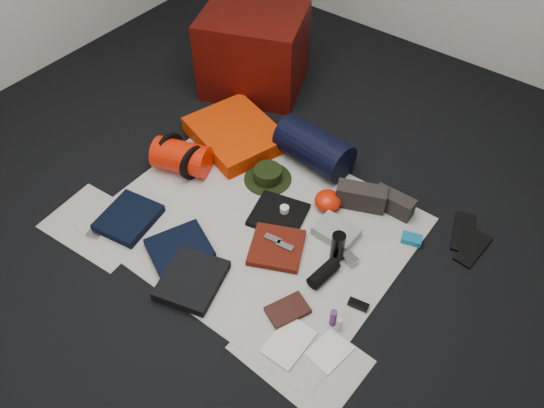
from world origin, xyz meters
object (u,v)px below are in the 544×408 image
Objects in this scene: red_cabinet at (254,51)px; navy_duffel at (314,148)px; paperback_book at (288,310)px; stuff_sack at (182,157)px; sleeping_pad at (236,134)px; compact_camera at (349,258)px; water_bottle at (338,247)px.

navy_duffel is at bearing -49.68° from red_cabinet.
red_cabinet is 1.92m from paperback_book.
paperback_book is (1.10, -0.42, -0.08)m from stuff_sack.
paperback_book is (0.50, -0.95, -0.11)m from navy_duffel.
paperback_book is (1.02, -0.83, -0.04)m from sleeping_pad.
navy_duffel is 0.77m from compact_camera.
water_bottle is (0.51, -0.53, -0.03)m from navy_duffel.
stuff_sack is at bearing -162.94° from compact_camera.
sleeping_pad is at bearing 176.85° from compact_camera.
compact_camera is (0.07, 0.02, -0.07)m from water_bottle.
red_cabinet is at bearing 101.78° from stuff_sack.
water_bottle is 0.92× the size of paperback_book.
navy_duffel reaches higher than water_bottle.
stuff_sack is (-0.09, -0.40, 0.05)m from sleeping_pad.
water_bottle reaches higher than paperback_book.
compact_camera is at bearing -19.04° from sleeping_pad.
stuff_sack is 0.72× the size of navy_duffel.
compact_camera is at bearing -55.85° from red_cabinet.
sleeping_pad is at bearing -160.10° from navy_duffel.
red_cabinet reaches higher than paperback_book.
water_bottle reaches higher than sleeping_pad.
water_bottle is at bearing 112.34° from paperback_book.
red_cabinet is 0.92m from navy_duffel.
stuff_sack is 1.68× the size of paperback_book.
compact_camera reaches higher than paperback_book.
sleeping_pad is 6.18× the size of compact_camera.
sleeping_pad is at bearing 164.84° from paperback_book.
compact_camera is 0.47× the size of paperback_book.
paperback_book is (1.30, -1.38, -0.26)m from red_cabinet.
navy_duffel is at bearing 41.29° from stuff_sack.
compact_camera is at bearing -35.35° from navy_duffel.
stuff_sack reaches higher than water_bottle.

